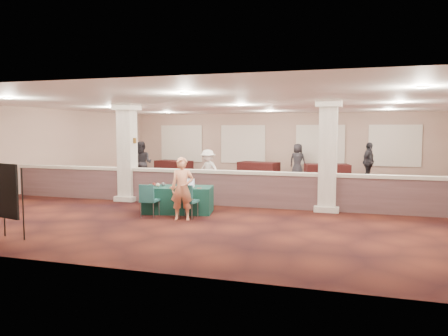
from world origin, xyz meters
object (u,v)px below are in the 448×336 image
(far_table_front_center, at_px, (190,185))
(far_table_front_right, at_px, (404,192))
(near_table, at_px, (178,200))
(easel_board, at_px, (3,192))
(attendee_d, at_px, (298,161))
(far_table_front_left, at_px, (104,177))
(attendee_b, at_px, (208,170))
(attendee_a, at_px, (142,163))
(attendee_c, at_px, (369,163))
(far_table_back_left, at_px, (174,168))
(far_table_back_right, at_px, (327,173))
(conf_chair_main, at_px, (187,198))
(far_table_back_center, at_px, (259,170))
(woman, at_px, (182,189))
(conf_chair_side, at_px, (149,198))

(far_table_front_center, xyz_separation_m, far_table_front_right, (7.24, 0.00, 0.06))
(near_table, bearing_deg, far_table_front_center, 94.92)
(easel_board, distance_m, attendee_d, 14.66)
(far_table_front_left, height_order, attendee_d, attendee_d)
(near_table, bearing_deg, attendee_b, 87.31)
(attendee_a, height_order, attendee_c, attendee_a)
(attendee_c, bearing_deg, far_table_back_left, 111.19)
(far_table_back_right, bearing_deg, far_table_front_center, -128.64)
(conf_chair_main, bearing_deg, far_table_back_center, 95.17)
(far_table_back_left, height_order, far_table_back_right, far_table_back_right)
(far_table_front_right, height_order, attendee_c, attendee_c)
(conf_chair_main, height_order, far_table_front_center, conf_chair_main)
(easel_board, bearing_deg, far_table_front_center, 93.07)
(near_table, bearing_deg, conf_chair_main, -63.07)
(far_table_front_right, relative_size, far_table_back_center, 1.03)
(near_table, xyz_separation_m, woman, (0.51, -0.91, 0.45))
(woman, xyz_separation_m, attendee_c, (4.82, 9.91, 0.08))
(attendee_b, bearing_deg, attendee_c, 59.14)
(far_table_back_right, relative_size, attendee_a, 1.06)
(conf_chair_side, bearing_deg, easel_board, -121.11)
(far_table_front_right, distance_m, far_table_back_left, 12.27)
(attendee_a, relative_size, attendee_c, 1.03)
(attendee_a, bearing_deg, far_table_back_center, 38.39)
(conf_chair_main, xyz_separation_m, woman, (-0.05, -0.19, 0.28))
(attendee_a, bearing_deg, woman, -58.74)
(far_table_back_center, relative_size, attendee_a, 1.04)
(conf_chair_side, bearing_deg, attendee_b, 90.17)
(near_table, bearing_deg, conf_chair_side, -132.36)
(conf_chair_main, height_order, attendee_b, attendee_b)
(conf_chair_main, height_order, far_table_front_right, conf_chair_main)
(easel_board, height_order, far_table_front_left, easel_board)
(woman, relative_size, attendee_d, 0.97)
(attendee_a, bearing_deg, far_table_back_left, 89.45)
(attendee_c, bearing_deg, far_table_back_right, 116.42)
(conf_chair_side, relative_size, attendee_a, 0.48)
(attendee_b, bearing_deg, conf_chair_main, -54.40)
(woman, xyz_separation_m, far_table_back_center, (-0.29, 10.41, -0.43))
(conf_chair_main, distance_m, easel_board, 4.38)
(attendee_c, bearing_deg, far_table_front_center, 156.34)
(far_table_back_left, relative_size, attendee_a, 1.01)
(far_table_front_center, relative_size, far_table_back_right, 0.85)
(conf_chair_side, distance_m, attendee_d, 11.14)
(conf_chair_side, relative_size, attendee_d, 0.53)
(conf_chair_main, xyz_separation_m, far_table_back_left, (-4.86, 10.22, -0.16))
(near_table, relative_size, easel_board, 1.17)
(far_table_back_center, height_order, attendee_a, attendee_a)
(near_table, xyz_separation_m, conf_chair_side, (-0.51, -0.84, 0.16))
(easel_board, relative_size, woman, 1.00)
(far_table_back_right, xyz_separation_m, attendee_b, (-4.22, -4.43, 0.40))
(far_table_front_center, height_order, attendee_d, attendee_d)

